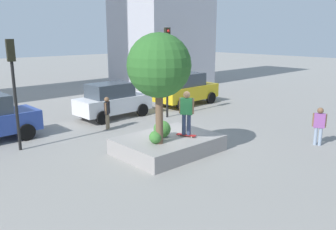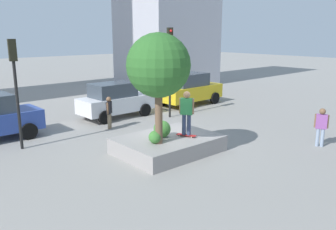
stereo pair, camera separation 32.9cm
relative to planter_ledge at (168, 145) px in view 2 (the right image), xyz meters
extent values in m
plane|color=gray|center=(0.48, 0.39, -0.31)|extent=(120.00, 120.00, 0.00)
cube|color=gray|center=(0.00, 0.00, 0.00)|extent=(3.87, 2.89, 0.63)
cylinder|color=brown|center=(-0.78, -0.38, 1.45)|extent=(0.28, 0.28, 2.27)
sphere|color=#2D6628|center=(-0.78, -0.38, 3.22)|extent=(2.32, 2.32, 2.32)
sphere|color=#3D7A33|center=(-0.21, 0.12, 0.66)|extent=(0.68, 0.68, 0.68)
sphere|color=#3D7A33|center=(-0.90, -0.30, 0.56)|extent=(0.49, 0.49, 0.49)
cube|color=#A51E1E|center=(0.59, -0.43, 0.38)|extent=(0.51, 0.82, 0.02)
sphere|color=beige|center=(0.77, -0.63, 0.34)|extent=(0.06, 0.06, 0.06)
sphere|color=beige|center=(0.62, -0.70, 0.34)|extent=(0.06, 0.06, 0.06)
sphere|color=beige|center=(0.57, -0.17, 0.34)|extent=(0.06, 0.06, 0.06)
sphere|color=beige|center=(0.41, -0.23, 0.34)|extent=(0.06, 0.06, 0.06)
cylinder|color=navy|center=(0.54, -0.35, 0.80)|extent=(0.15, 0.15, 0.83)
cylinder|color=navy|center=(0.65, -0.52, 0.80)|extent=(0.15, 0.15, 0.83)
cube|color=#338C4C|center=(0.59, -0.43, 1.55)|extent=(0.43, 0.50, 0.65)
cylinder|color=#9E7251|center=(0.45, -0.23, 1.57)|extent=(0.10, 0.10, 0.62)
cylinder|color=#9E7251|center=(0.73, -0.64, 1.57)|extent=(0.10, 0.10, 0.62)
sphere|color=#9E7251|center=(0.59, -0.43, 2.01)|extent=(0.27, 0.27, 0.27)
cylinder|color=black|center=(-3.58, 7.27, 0.06)|extent=(0.75, 0.23, 0.75)
cylinder|color=black|center=(-3.56, 5.41, 0.06)|extent=(0.75, 0.23, 0.75)
cube|color=white|center=(1.75, 6.44, 0.47)|extent=(4.28, 1.89, 0.85)
cube|color=#38424C|center=(1.54, 6.44, 1.27)|extent=(2.41, 1.63, 0.76)
cylinder|color=black|center=(3.08, 7.37, 0.05)|extent=(0.73, 0.23, 0.72)
cylinder|color=black|center=(3.13, 5.59, 0.05)|extent=(0.73, 0.23, 0.72)
cylinder|color=black|center=(0.37, 7.30, 0.05)|extent=(0.73, 0.23, 0.72)
cylinder|color=black|center=(0.41, 5.52, 0.05)|extent=(0.73, 0.23, 0.72)
cube|color=gold|center=(7.37, 6.23, 0.52)|extent=(4.62, 2.10, 0.91)
cube|color=#38424C|center=(7.14, 6.22, 1.39)|extent=(2.61, 1.78, 0.82)
cylinder|color=black|center=(8.78, 7.24, 0.07)|extent=(0.78, 0.26, 0.77)
cylinder|color=black|center=(8.86, 5.34, 0.07)|extent=(0.78, 0.26, 0.77)
cylinder|color=black|center=(5.88, 7.12, 0.07)|extent=(0.78, 0.26, 0.77)
cylinder|color=black|center=(5.96, 5.22, 0.07)|extent=(0.78, 0.26, 0.77)
cylinder|color=black|center=(4.01, 4.44, 1.74)|extent=(0.12, 0.12, 4.11)
cube|color=black|center=(4.01, 4.44, 4.22)|extent=(0.34, 0.31, 0.85)
sphere|color=red|center=(3.97, 4.29, 4.46)|extent=(0.14, 0.14, 0.14)
sphere|color=gold|center=(3.97, 4.29, 4.18)|extent=(0.14, 0.14, 0.14)
sphere|color=green|center=(3.97, 4.29, 3.90)|extent=(0.14, 0.14, 0.14)
cylinder|color=black|center=(-4.28, 4.29, 1.48)|extent=(0.12, 0.12, 3.60)
cube|color=black|center=(-4.28, 4.29, 3.71)|extent=(0.31, 0.27, 0.85)
sphere|color=red|center=(-4.26, 4.43, 3.95)|extent=(0.14, 0.14, 0.14)
sphere|color=gold|center=(-4.26, 4.43, 3.67)|extent=(0.14, 0.14, 0.14)
sphere|color=green|center=(-4.26, 4.43, 3.39)|extent=(0.14, 0.14, 0.14)
cylinder|color=#8C9EB7|center=(5.33, -3.74, 0.07)|extent=(0.14, 0.14, 0.78)
cylinder|color=#8C9EB7|center=(5.24, -3.58, 0.07)|extent=(0.14, 0.14, 0.78)
cube|color=#8C4C99|center=(5.29, -3.66, 0.77)|extent=(0.36, 0.48, 0.61)
cylinder|color=brown|center=(5.39, -3.86, 0.78)|extent=(0.09, 0.09, 0.57)
cylinder|color=brown|center=(5.18, -3.45, 0.78)|extent=(0.09, 0.09, 0.57)
sphere|color=brown|center=(5.29, -3.66, 1.20)|extent=(0.25, 0.25, 0.25)
cylinder|color=#847056|center=(0.06, 4.52, 0.07)|extent=(0.14, 0.14, 0.77)
cylinder|color=#847056|center=(0.19, 4.64, 0.07)|extent=(0.14, 0.14, 0.77)
cube|color=black|center=(0.13, 4.58, 0.75)|extent=(0.45, 0.43, 0.60)
cylinder|color=brown|center=(-0.04, 4.43, 0.77)|extent=(0.09, 0.09, 0.57)
cylinder|color=brown|center=(0.30, 4.73, 0.77)|extent=(0.09, 0.09, 0.57)
sphere|color=brown|center=(0.13, 4.58, 1.18)|extent=(0.25, 0.25, 0.25)
camera|label=1|loc=(-8.99, -9.79, 4.34)|focal=37.23mm
camera|label=2|loc=(-8.74, -10.01, 4.34)|focal=37.23mm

